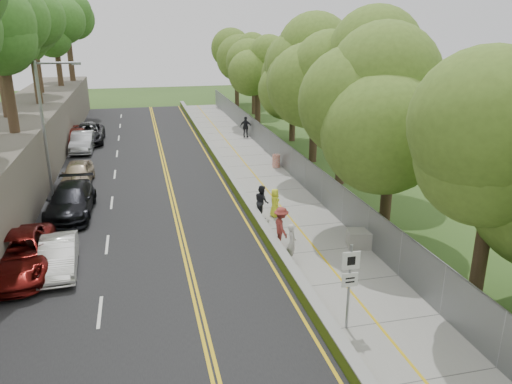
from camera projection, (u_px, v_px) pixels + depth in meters
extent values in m
plane|color=#33511E|center=(291.00, 290.00, 19.57)|extent=(140.00, 140.00, 0.00)
cube|color=black|center=(142.00, 186.00, 32.21)|extent=(11.20, 66.00, 0.04)
cube|color=gray|center=(261.00, 177.00, 33.96)|extent=(4.20, 66.00, 0.05)
cube|color=#95DC14|center=(228.00, 176.00, 33.36)|extent=(0.42, 66.00, 0.60)
cube|color=#595147|center=(1.00, 164.00, 29.80)|extent=(5.00, 66.00, 4.00)
cube|color=slate|center=(291.00, 162.00, 34.11)|extent=(0.04, 66.00, 2.00)
cylinder|color=gray|center=(44.00, 132.00, 28.86)|extent=(0.18, 0.18, 8.00)
cylinder|color=gray|center=(56.00, 63.00, 27.88)|extent=(2.30, 0.13, 0.13)
cube|color=gray|center=(76.00, 64.00, 28.13)|extent=(0.50, 0.22, 0.14)
cylinder|color=gray|center=(349.00, 287.00, 16.52)|extent=(0.09, 0.09, 3.10)
cube|color=white|center=(351.00, 261.00, 16.18)|extent=(0.62, 0.04, 0.62)
cube|color=white|center=(350.00, 280.00, 16.40)|extent=(0.56, 0.04, 0.50)
cylinder|color=red|center=(276.00, 161.00, 36.15)|extent=(0.57, 0.57, 0.93)
cube|color=gray|center=(360.00, 239.00, 23.14)|extent=(1.37, 1.15, 0.80)
imported|color=white|center=(59.00, 256.00, 20.81)|extent=(1.66, 4.16, 1.35)
imported|color=#560E0B|center=(18.00, 255.00, 20.64)|extent=(3.01, 5.88, 1.59)
imported|color=black|center=(71.00, 201.00, 26.93)|extent=(2.46, 5.64, 1.62)
imported|color=tan|center=(78.00, 173.00, 32.16)|extent=(1.95, 4.46, 1.49)
imported|color=#AFB0B5|center=(83.00, 142.00, 40.68)|extent=(1.78, 4.81, 1.57)
imported|color=black|center=(88.00, 134.00, 43.65)|extent=(2.70, 5.77, 1.60)
imported|color=maroon|center=(77.00, 138.00, 42.27)|extent=(2.17, 4.99, 1.43)
imported|color=#B4B4B9|center=(87.00, 130.00, 45.56)|extent=(1.70, 4.22, 1.44)
imported|color=#EEF62D|center=(275.00, 203.00, 26.69)|extent=(0.60, 0.83, 1.56)
imported|color=beige|center=(292.00, 242.00, 21.62)|extent=(0.48, 0.67, 1.71)
imported|color=black|center=(262.00, 202.00, 26.54)|extent=(0.78, 0.94, 1.79)
imported|color=maroon|center=(281.00, 227.00, 23.11)|extent=(0.76, 1.25, 1.88)
imported|color=black|center=(246.00, 127.00, 45.60)|extent=(1.22, 0.85, 1.92)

